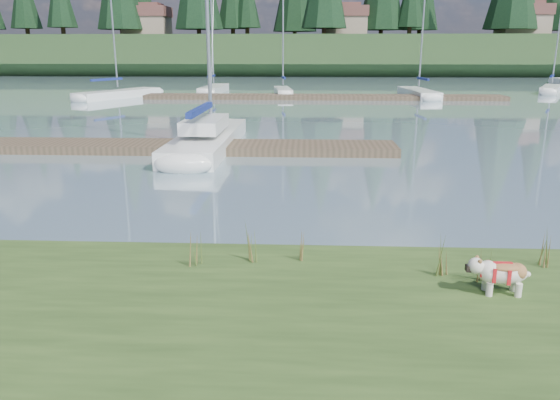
{
  "coord_description": "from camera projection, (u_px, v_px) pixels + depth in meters",
  "views": [
    {
      "loc": [
        0.78,
        -10.31,
        3.61
      ],
      "look_at": [
        0.31,
        -0.5,
        0.87
      ],
      "focal_mm": 35.0,
      "sensor_mm": 36.0,
      "label": 1
    }
  ],
  "objects": [
    {
      "name": "house_2",
      "position": [
        523.0,
        19.0,
        73.94
      ],
      "size": [
        6.3,
        5.3,
        4.65
      ],
      "color": "gray",
      "rests_on": "ridge"
    },
    {
      "name": "ground",
      "position": [
        296.0,
        99.0,
        39.78
      ],
      "size": [
        200.0,
        200.0,
        0.0
      ],
      "primitive_type": "plane",
      "color": "#809DAA",
      "rests_on": "ground"
    },
    {
      "name": "mud_lip",
      "position": [
        259.0,
        261.0,
        9.37
      ],
      "size": [
        60.0,
        0.5,
        0.14
      ],
      "primitive_type": "cube",
      "color": "#33281C",
      "rests_on": "ground"
    },
    {
      "name": "sailboat_main",
      "position": [
        211.0,
        134.0,
        20.91
      ],
      "size": [
        1.94,
        9.3,
        13.31
      ],
      "rotation": [
        0.0,
        0.0,
        1.56
      ],
      "color": "white",
      "rests_on": "ground"
    },
    {
      "name": "house_1",
      "position": [
        344.0,
        20.0,
        76.97
      ],
      "size": [
        6.3,
        5.3,
        4.65
      ],
      "color": "gray",
      "rests_on": "ridge"
    },
    {
      "name": "house_0",
      "position": [
        147.0,
        21.0,
        77.3
      ],
      "size": [
        6.3,
        5.3,
        4.65
      ],
      "color": "gray",
      "rests_on": "ridge"
    },
    {
      "name": "bulldog",
      "position": [
        501.0,
        272.0,
        7.44
      ],
      "size": [
        0.84,
        0.38,
        0.51
      ],
      "rotation": [
        0.0,
        0.0,
        3.12
      ],
      "color": "silver",
      "rests_on": "bank"
    },
    {
      "name": "sailboat_bg_0",
      "position": [
        125.0,
        93.0,
        41.12
      ],
      "size": [
        5.24,
        8.18,
        12.06
      ],
      "rotation": [
        0.0,
        0.0,
        1.1
      ],
      "color": "white",
      "rests_on": "ground"
    },
    {
      "name": "weed_5",
      "position": [
        545.0,
        249.0,
        8.35
      ],
      "size": [
        0.17,
        0.14,
        0.67
      ],
      "color": "#475B23",
      "rests_on": "bank"
    },
    {
      "name": "weed_3",
      "position": [
        197.0,
        251.0,
        8.44
      ],
      "size": [
        0.17,
        0.14,
        0.55
      ],
      "color": "#475B23",
      "rests_on": "bank"
    },
    {
      "name": "sailboat_bg_2",
      "position": [
        282.0,
        91.0,
        43.2
      ],
      "size": [
        1.78,
        5.71,
        8.71
      ],
      "rotation": [
        0.0,
        0.0,
        1.69
      ],
      "color": "white",
      "rests_on": "ground"
    },
    {
      "name": "weed_4",
      "position": [
        482.0,
        268.0,
        7.86
      ],
      "size": [
        0.17,
        0.14,
        0.48
      ],
      "color": "#475B23",
      "rests_on": "bank"
    },
    {
      "name": "ridge",
      "position": [
        302.0,
        55.0,
        80.47
      ],
      "size": [
        200.0,
        20.0,
        5.0
      ],
      "primitive_type": "cube",
      "color": "#20351A",
      "rests_on": "ground"
    },
    {
      "name": "dock_far",
      "position": [
        323.0,
        97.0,
        39.65
      ],
      "size": [
        26.0,
        2.2,
        0.3
      ],
      "primitive_type": "cube",
      "color": "#4C3D2C",
      "rests_on": "ground"
    },
    {
      "name": "sailboat_bg_4",
      "position": [
        552.0,
        88.0,
        45.52
      ],
      "size": [
        4.15,
        6.47,
        9.89
      ],
      "rotation": [
        0.0,
        0.0,
        1.1
      ],
      "color": "white",
      "rests_on": "ground"
    },
    {
      "name": "weed_2",
      "position": [
        444.0,
        259.0,
        8.0
      ],
      "size": [
        0.17,
        0.14,
        0.66
      ],
      "color": "#475B23",
      "rests_on": "bank"
    },
    {
      "name": "dock_near",
      "position": [
        174.0,
        147.0,
        19.73
      ],
      "size": [
        16.0,
        2.0,
        0.3
      ],
      "primitive_type": "cube",
      "color": "#4C3D2C",
      "rests_on": "ground"
    },
    {
      "name": "weed_0",
      "position": [
        250.0,
        244.0,
        8.56
      ],
      "size": [
        0.17,
        0.14,
        0.68
      ],
      "color": "#475B23",
      "rests_on": "bank"
    },
    {
      "name": "sailboat_bg_3",
      "position": [
        416.0,
        92.0,
        42.0
      ],
      "size": [
        2.17,
        7.9,
        11.49
      ],
      "rotation": [
        0.0,
        0.0,
        1.65
      ],
      "color": "white",
      "rests_on": "ground"
    },
    {
      "name": "weed_1",
      "position": [
        306.0,
        246.0,
        8.67
      ],
      "size": [
        0.17,
        0.14,
        0.52
      ],
      "color": "#475B23",
      "rests_on": "bank"
    },
    {
      "name": "sailboat_bg_1",
      "position": [
        215.0,
        88.0,
        45.69
      ],
      "size": [
        1.65,
        7.24,
        10.82
      ],
      "rotation": [
        0.0,
        0.0,
        1.54
      ],
      "color": "white",
      "rests_on": "ground"
    }
  ]
}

